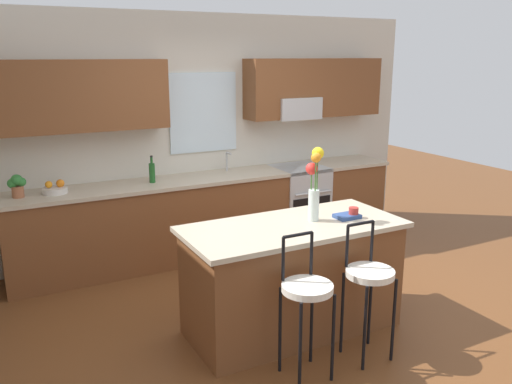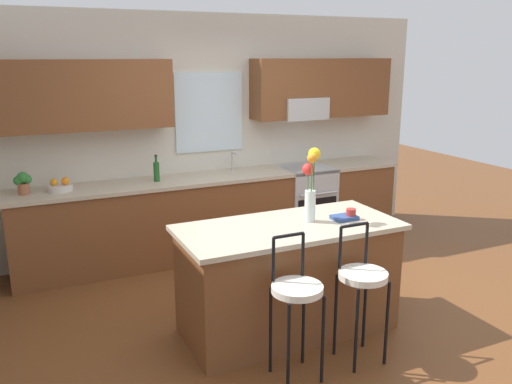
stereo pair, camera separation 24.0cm
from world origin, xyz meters
The scene contains 14 objects.
ground_plane centered at (0.00, 0.00, 0.00)m, with size 14.00×14.00×0.00m, color brown.
back_wall_assembly centered at (0.02, 1.98, 1.51)m, with size 5.60×0.50×2.70m.
counter_run centered at (0.00, 1.70, 0.47)m, with size 4.56×0.64×0.92m.
sink_faucet centered at (0.23, 1.84, 1.06)m, with size 0.02×0.13×0.23m.
oven_range centered at (1.11, 1.68, 0.46)m, with size 0.60×0.64×0.92m.
kitchen_island centered at (-0.15, -0.24, 0.46)m, with size 1.80×0.83×0.92m.
bar_stool_near centered at (-0.42, -0.87, 0.64)m, with size 0.36×0.36×1.04m.
bar_stool_middle centered at (0.13, -0.87, 0.64)m, with size 0.36×0.36×1.04m.
flower_vase centered at (0.06, -0.22, 1.25)m, with size 0.14×0.14×0.61m.
mug_ceramic centered at (0.39, -0.32, 0.97)m, with size 0.08×0.08×0.09m, color #A52D28.
cookbook centered at (0.34, -0.30, 0.94)m, with size 0.20×0.15×0.03m, color navy.
fruit_bowl_oranges centered at (-1.70, 1.70, 0.96)m, with size 0.24×0.24×0.13m.
bottle_olive_oil centered at (-0.72, 1.70, 1.03)m, with size 0.06×0.06×0.29m.
potted_plant_small centered at (-2.04, 1.70, 1.04)m, with size 0.17×0.11×0.22m.
Camera 1 is at (-2.31, -3.71, 2.25)m, focal length 37.32 mm.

